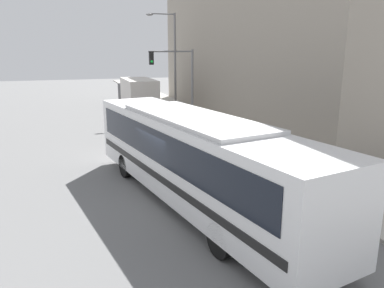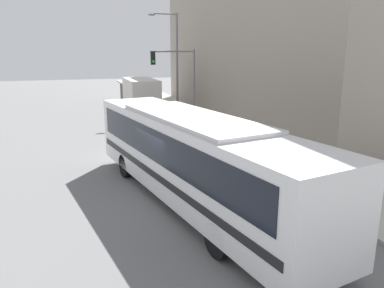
{
  "view_description": "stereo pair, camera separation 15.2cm",
  "coord_description": "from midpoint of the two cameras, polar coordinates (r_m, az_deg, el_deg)",
  "views": [
    {
      "loc": [
        -3.52,
        -12.13,
        5.24
      ],
      "look_at": [
        1.39,
        2.49,
        1.35
      ],
      "focal_mm": 35.0,
      "sensor_mm": 36.0,
      "label": 1
    },
    {
      "loc": [
        -3.38,
        -12.18,
        5.24
      ],
      "look_at": [
        1.39,
        2.49,
        1.35
      ],
      "focal_mm": 35.0,
      "sensor_mm": 36.0,
      "label": 2
    }
  ],
  "objects": [
    {
      "name": "city_bus",
      "position": [
        12.73,
        0.23,
        -1.47
      ],
      "size": [
        4.7,
        12.7,
        3.14
      ],
      "rotation": [
        0.0,
        0.0,
        0.19
      ],
      "color": "white",
      "rests_on": "ground_plane"
    },
    {
      "name": "fire_hydrant",
      "position": [
        18.76,
        9.75,
        -0.66
      ],
      "size": [
        0.25,
        0.33,
        0.79
      ],
      "color": "#999999",
      "rests_on": "sidewalk"
    },
    {
      "name": "delivery_truck",
      "position": [
        33.11,
        -7.92,
        7.65
      ],
      "size": [
        2.32,
        7.82,
        2.87
      ],
      "color": "silver",
      "rests_on": "ground_plane"
    },
    {
      "name": "building_facade",
      "position": [
        30.75,
        9.56,
        15.66
      ],
      "size": [
        6.0,
        28.35,
        12.32
      ],
      "color": "#9E9384",
      "rests_on": "ground_plane"
    },
    {
      "name": "street_lamp",
      "position": [
        32.01,
        -2.66,
        13.38
      ],
      "size": [
        2.47,
        0.28,
        8.04
      ],
      "color": "slate",
      "rests_on": "sidewalk"
    },
    {
      "name": "ground_plane",
      "position": [
        13.68,
        -2.01,
        -8.4
      ],
      "size": [
        120.0,
        120.0,
        0.0
      ],
      "primitive_type": "plane",
      "color": "slate"
    },
    {
      "name": "parking_meter",
      "position": [
        21.65,
        5.63,
        2.95
      ],
      "size": [
        0.14,
        0.14,
        1.41
      ],
      "color": "slate",
      "rests_on": "sidewalk"
    },
    {
      "name": "sidewalk",
      "position": [
        33.93,
        -1.53,
        5.35
      ],
      "size": [
        3.11,
        70.0,
        0.12
      ],
      "color": "#B7B2A8",
      "rests_on": "ground_plane"
    },
    {
      "name": "traffic_light_pole",
      "position": [
        27.16,
        -1.84,
        10.84
      ],
      "size": [
        3.28,
        0.35,
        5.17
      ],
      "color": "slate",
      "rests_on": "sidewalk"
    }
  ]
}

